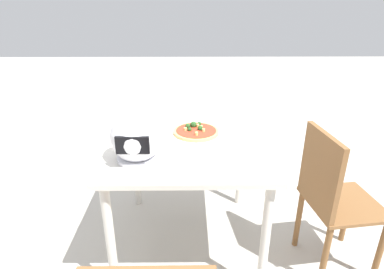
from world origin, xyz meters
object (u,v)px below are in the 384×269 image
motorcycle_helmet (136,138)px  dining_table (188,154)px  pizza (196,131)px  chair_side (331,195)px  drinking_glass (143,128)px

motorcycle_helmet → dining_table: bearing=-137.2°
pizza → chair_side: bearing=159.4°
pizza → drinking_glass: (0.33, 0.03, 0.04)m
motorcycle_helmet → chair_side: bearing=-178.1°
dining_table → pizza: pizza is taller
drinking_glass → chair_side: chair_side is taller
motorcycle_helmet → pizza: bearing=-134.0°
drinking_glass → chair_side: (-1.10, 0.26, -0.32)m
motorcycle_helmet → chair_side: size_ratio=0.30×
pizza → drinking_glass: drinking_glass is taller
motorcycle_helmet → drinking_glass: size_ratio=2.17×
pizza → chair_side: 0.88m
pizza → motorcycle_helmet: bearing=46.0°
pizza → chair_side: (-0.78, 0.29, -0.28)m
drinking_glass → dining_table: bearing=169.3°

